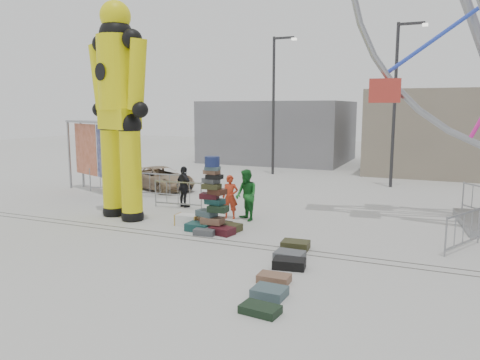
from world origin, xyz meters
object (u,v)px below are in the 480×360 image
at_px(banner_scaffold, 96,139).
at_px(steamer_trunk, 188,220).
at_px(lamp_post_right, 397,97).
at_px(pedestrian_red, 230,197).
at_px(pedestrian_green, 246,195).
at_px(crash_test_dummy, 119,103).
at_px(barricade_dummy_a, 110,180).
at_px(pedestrian_black, 184,187).
at_px(lamp_post_left, 275,99).
at_px(barricade_dummy_b, 160,185).
at_px(barricade_dummy_c, 178,195).
at_px(suitcase_tower, 213,211).
at_px(barricade_wheel_front, 463,231).
at_px(parked_suv, 161,178).

height_order(banner_scaffold, steamer_trunk, banner_scaffold).
distance_m(lamp_post_right, banner_scaffold, 14.54).
distance_m(pedestrian_red, pedestrian_green, 0.65).
xyz_separation_m(crash_test_dummy, pedestrian_red, (3.62, 1.45, -3.33)).
height_order(lamp_post_right, barricade_dummy_a, lamp_post_right).
xyz_separation_m(crash_test_dummy, pedestrian_black, (1.11, 2.49, -3.29)).
distance_m(steamer_trunk, barricade_dummy_a, 7.90).
relative_size(lamp_post_left, pedestrian_black, 4.85).
xyz_separation_m(barricade_dummy_b, barricade_dummy_c, (1.91, -1.62, 0.00)).
relative_size(lamp_post_left, barricade_dummy_b, 4.00).
distance_m(lamp_post_left, suitcase_tower, 13.96).
bearing_deg(suitcase_tower, barricade_wheel_front, 12.79).
height_order(suitcase_tower, pedestrian_black, suitcase_tower).
distance_m(banner_scaffold, steamer_trunk, 8.12).
distance_m(barricade_wheel_front, pedestrian_red, 7.61).
xyz_separation_m(lamp_post_right, banner_scaffold, (-12.47, -7.22, -1.97)).
bearing_deg(steamer_trunk, barricade_dummy_c, 126.21).
xyz_separation_m(pedestrian_green, parked_suv, (-6.31, 4.23, -0.36)).
height_order(banner_scaffold, parked_suv, banner_scaffold).
xyz_separation_m(suitcase_tower, pedestrian_red, (-0.23, 1.83, 0.11)).
xyz_separation_m(suitcase_tower, barricade_wheel_front, (7.33, 1.01, -0.13)).
xyz_separation_m(steamer_trunk, barricade_dummy_b, (-3.62, 3.86, 0.37)).
bearing_deg(pedestrian_red, pedestrian_green, -20.22).
bearing_deg(steamer_trunk, barricade_wheel_front, 3.45).
height_order(barricade_wheel_front, pedestrian_black, pedestrian_black).
bearing_deg(barricade_dummy_b, parked_suv, 117.60).
bearing_deg(pedestrian_red, barricade_dummy_a, 142.73).
xyz_separation_m(barricade_dummy_a, pedestrian_black, (5.05, -1.72, 0.28)).
relative_size(barricade_dummy_c, barricade_wheel_front, 1.00).
bearing_deg(banner_scaffold, barricade_dummy_a, 91.80).
xyz_separation_m(steamer_trunk, pedestrian_green, (1.55, 1.46, 0.72)).
height_order(barricade_dummy_b, pedestrian_red, pedestrian_red).
distance_m(lamp_post_left, pedestrian_red, 12.17).
relative_size(crash_test_dummy, pedestrian_black, 4.73).
bearing_deg(barricade_wheel_front, crash_test_dummy, 120.04).
distance_m(pedestrian_red, pedestrian_black, 2.71).
bearing_deg(banner_scaffold, suitcase_tower, -4.03).
bearing_deg(barricade_dummy_c, pedestrian_green, -18.49).
xyz_separation_m(barricade_dummy_b, parked_suv, (-1.15, 1.83, -0.00)).
bearing_deg(lamp_post_right, barricade_wheel_front, -74.22).
relative_size(barricade_dummy_a, pedestrian_green, 1.10).
height_order(barricade_dummy_a, barricade_wheel_front, same).
height_order(barricade_dummy_c, pedestrian_green, pedestrian_green).
height_order(banner_scaffold, barricade_dummy_a, banner_scaffold).
xyz_separation_m(crash_test_dummy, barricade_dummy_a, (-3.93, 4.21, -3.56)).
relative_size(suitcase_tower, pedestrian_green, 1.34).
xyz_separation_m(lamp_post_left, barricade_dummy_b, (-2.21, -9.01, -3.93)).
bearing_deg(crash_test_dummy, barricade_dummy_a, 150.67).
distance_m(banner_scaffold, pedestrian_black, 5.65).
relative_size(lamp_post_right, pedestrian_black, 4.85).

